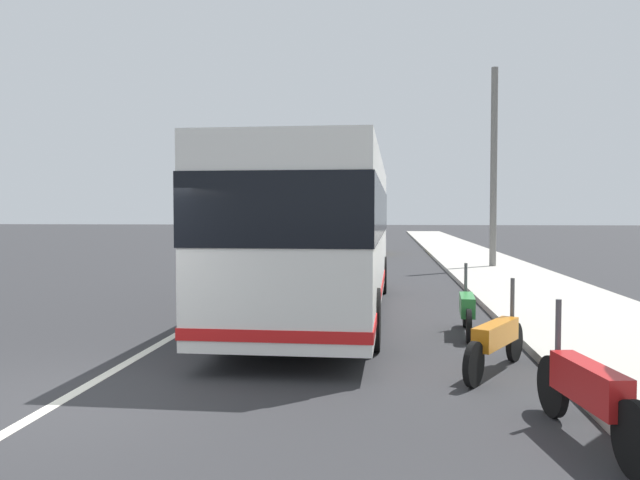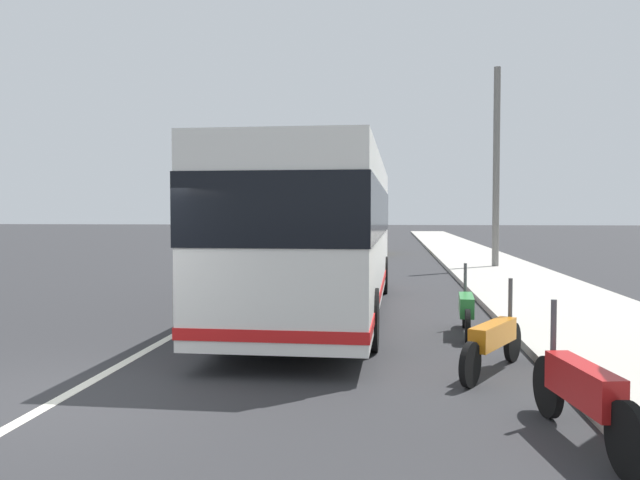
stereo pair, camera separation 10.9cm
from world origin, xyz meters
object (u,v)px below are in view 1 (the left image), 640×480
object	(u,v)px
coach_bus	(323,228)
motorcycle_angled	(588,393)
motorcycle_mid_row	(496,340)
utility_pole	(494,169)
car_side_street	(303,233)
motorcycle_nearest_curb	(467,309)
car_ahead_same_lane	(364,241)

from	to	relation	value
coach_bus	motorcycle_angled	bearing A→B (deg)	-155.65
motorcycle_angled	motorcycle_mid_row	distance (m)	2.65
motorcycle_angled	motorcycle_mid_row	bearing A→B (deg)	-0.13
motorcycle_mid_row	motorcycle_angled	bearing A→B (deg)	-143.18
coach_bus	utility_pole	world-z (taller)	utility_pole
car_side_street	utility_pole	distance (m)	23.87
coach_bus	motorcycle_nearest_curb	xyz separation A→B (m)	(-2.09, -2.80, -1.40)
car_side_street	utility_pole	xyz separation A→B (m)	(-21.32, -10.24, 3.18)
motorcycle_angled	utility_pole	xyz separation A→B (m)	(18.82, -2.16, 3.37)
car_side_street	car_ahead_same_lane	world-z (taller)	car_side_street
motorcycle_mid_row	car_ahead_same_lane	size ratio (longest dim) A/B	0.45
coach_bus	utility_pole	size ratio (longest dim) A/B	1.48
coach_bus	motorcycle_nearest_curb	distance (m)	3.77
motorcycle_mid_row	motorcycle_nearest_curb	world-z (taller)	motorcycle_mid_row
coach_bus	car_side_street	distance (m)	33.05
car_ahead_same_lane	motorcycle_nearest_curb	bearing A→B (deg)	-176.66
coach_bus	car_side_street	world-z (taller)	coach_bus
motorcycle_angled	motorcycle_nearest_curb	world-z (taller)	motorcycle_angled
utility_pole	car_side_street	bearing A→B (deg)	25.64
car_side_street	motorcycle_nearest_curb	bearing A→B (deg)	8.79
motorcycle_angled	motorcycle_mid_row	xyz separation A→B (m)	(2.62, 0.41, -0.03)
motorcycle_nearest_curb	motorcycle_angled	bearing A→B (deg)	-170.58
motorcycle_mid_row	utility_pole	size ratio (longest dim) A/B	0.26
coach_bus	car_ahead_same_lane	size ratio (longest dim) A/B	2.53
car_ahead_same_lane	utility_pole	distance (m)	11.19
coach_bus	motorcycle_nearest_curb	size ratio (longest dim) A/B	5.57
motorcycle_mid_row	motorcycle_nearest_curb	size ratio (longest dim) A/B	0.99
motorcycle_nearest_curb	car_ahead_same_lane	bearing A→B (deg)	11.16
motorcycle_mid_row	car_side_street	distance (m)	38.30
motorcycle_mid_row	motorcycle_nearest_curb	xyz separation A→B (m)	(2.76, 0.05, -0.00)
coach_bus	car_ahead_same_lane	distance (m)	20.72
coach_bus	motorcycle_nearest_curb	world-z (taller)	coach_bus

